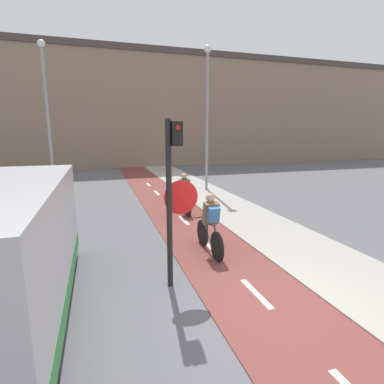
# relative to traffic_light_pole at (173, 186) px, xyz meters

# --- Properties ---
(ground_plane) EXTENTS (120.00, 120.00, 0.00)m
(ground_plane) POSITION_rel_traffic_light_pole_xyz_m (1.39, -1.32, -2.01)
(ground_plane) COLOR #5B5B60
(bike_lane) EXTENTS (2.12, 60.00, 0.02)m
(bike_lane) POSITION_rel_traffic_light_pole_xyz_m (1.39, -1.31, -2.00)
(bike_lane) COLOR brown
(bike_lane) RESTS_ON ground_plane
(sidewalk_strip) EXTENTS (2.40, 60.00, 0.05)m
(sidewalk_strip) POSITION_rel_traffic_light_pole_xyz_m (3.65, -1.32, -1.99)
(sidewalk_strip) COLOR #A8A399
(sidewalk_strip) RESTS_ON ground_plane
(building_row_background) EXTENTS (60.00, 5.20, 9.95)m
(building_row_background) POSITION_rel_traffic_light_pole_xyz_m (1.39, 23.12, 2.97)
(building_row_background) COLOR #89705B
(building_row_background) RESTS_ON ground_plane
(traffic_light_pole) EXTENTS (0.67, 0.26, 3.26)m
(traffic_light_pole) POSITION_rel_traffic_light_pole_xyz_m (0.00, 0.00, 0.00)
(traffic_light_pole) COLOR black
(traffic_light_pole) RESTS_ON ground_plane
(street_lamp_far) EXTENTS (0.36, 0.36, 7.25)m
(street_lamp_far) POSITION_rel_traffic_light_pole_xyz_m (-3.54, 11.11, 2.38)
(street_lamp_far) COLOR gray
(street_lamp_far) RESTS_ON ground_plane
(street_lamp_sidewalk) EXTENTS (0.36, 0.36, 7.12)m
(street_lamp_sidewalk) POSITION_rel_traffic_light_pole_xyz_m (4.04, 9.17, 2.32)
(street_lamp_sidewalk) COLOR gray
(street_lamp_sidewalk) RESTS_ON ground_plane
(cyclist_near) EXTENTS (0.46, 1.74, 1.55)m
(cyclist_near) POSITION_rel_traffic_light_pole_xyz_m (1.25, 1.28, -1.29)
(cyclist_near) COLOR black
(cyclist_near) RESTS_ON ground_plane
(cyclist_far) EXTENTS (0.46, 1.71, 1.53)m
(cyclist_far) POSITION_rel_traffic_light_pole_xyz_m (1.66, 5.12, -1.34)
(cyclist_far) COLOR black
(cyclist_far) RESTS_ON ground_plane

